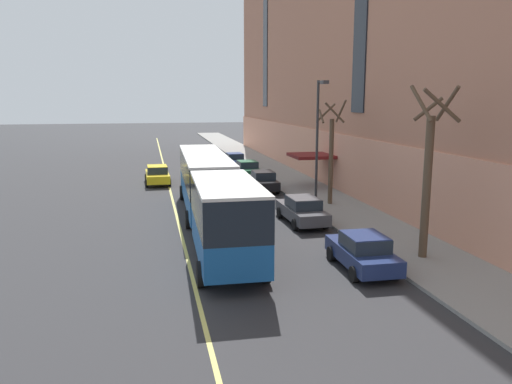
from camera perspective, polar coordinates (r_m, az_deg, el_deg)
The scene contains 13 objects.
ground_plane at distance 19.90m, azimuth -3.17°, elevation -9.97°, with size 260.00×260.00×0.00m, color #303033.
sidewalk at distance 25.44m, azimuth 16.26°, elevation -5.59°, with size 4.39×160.00×0.15m, color gray.
city_bus at distance 27.09m, azimuth -5.20°, elevation 0.24°, with size 3.25×20.33×3.68m.
parked_car_darkgray_0 at distance 28.38m, azimuth 5.28°, elevation -2.05°, with size 2.03×4.83×1.56m.
parked_car_navy_1 at distance 21.15m, azimuth 12.10°, elevation -6.70°, with size 2.04×4.33×1.56m.
parked_car_navy_3 at distance 50.87m, azimuth -2.49°, elevation 3.61°, with size 2.04×4.27×1.56m.
parked_car_black_5 at distance 38.24m, azimuth 0.78°, elevation 1.29°, with size 1.98×4.56×1.56m.
parked_car_green_6 at distance 44.51m, azimuth -1.04°, elevation 2.61°, with size 2.09×4.40×1.56m.
taxi_cab at distance 42.11m, azimuth -11.21°, elevation 1.95°, with size 2.09×4.80×1.56m.
street_tree_mid_block at distance 22.48m, azimuth 19.10°, elevation 2.14°, with size 1.71×1.71×7.41m.
street_tree_far_uptown at distance 32.89m, azimuth 8.56°, elevation 4.53°, with size 1.68×1.71×6.77m.
street_lamp at distance 31.19m, azimuth 7.14°, elevation 6.75°, with size 0.36×1.48×7.94m.
lane_centerline at distance 22.57m, azimuth -7.84°, elevation -7.52°, with size 0.16×140.00×0.01m, color #E0D66B.
Camera 1 is at (-2.86, -18.41, 7.00)m, focal length 35.00 mm.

